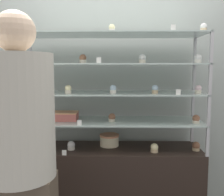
{
  "coord_description": "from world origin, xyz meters",
  "views": [
    {
      "loc": [
        0.03,
        -2.27,
        1.44
      ],
      "look_at": [
        0.0,
        0.0,
        1.18
      ],
      "focal_mm": 42.0,
      "sensor_mm": 36.0,
      "label": 1
    }
  ],
  "objects": [
    {
      "name": "back_wall",
      "position": [
        0.0,
        0.37,
        1.3
      ],
      "size": [
        8.0,
        0.05,
        2.6
      ],
      "color": "#A8B2AD",
      "rests_on": "ground_plane"
    },
    {
      "name": "display_base",
      "position": [
        0.0,
        0.0,
        0.37
      ],
      "size": [
        1.56,
        0.45,
        0.73
      ],
      "color": "black",
      "rests_on": "ground_plane"
    },
    {
      "name": "display_riser_lower",
      "position": [
        0.0,
        0.0,
        0.97
      ],
      "size": [
        1.56,
        0.45,
        0.25
      ],
      "color": "#B7B7BC",
      "rests_on": "display_base"
    },
    {
      "name": "display_riser_middle",
      "position": [
        0.0,
        0.0,
        1.22
      ],
      "size": [
        1.56,
        0.45,
        0.25
      ],
      "color": "#B7B7BC",
      "rests_on": "display_riser_lower"
    },
    {
      "name": "display_riser_upper",
      "position": [
        0.0,
        0.0,
        1.46
      ],
      "size": [
        1.56,
        0.45,
        0.25
      ],
      "color": "#B7B7BC",
      "rests_on": "display_riser_middle"
    },
    {
      "name": "display_riser_top",
      "position": [
        0.0,
        0.0,
        1.71
      ],
      "size": [
        1.56,
        0.45,
        0.25
      ],
      "color": "#B7B7BC",
      "rests_on": "display_riser_upper"
    },
    {
      "name": "layer_cake_centerpiece",
      "position": [
        -0.03,
        0.07,
        0.78
      ],
      "size": [
        0.18,
        0.18,
        0.11
      ],
      "color": "beige",
      "rests_on": "display_base"
    },
    {
      "name": "sheet_cake_frosted",
      "position": [
        -0.42,
        0.01,
        1.02
      ],
      "size": [
        0.22,
        0.17,
        0.07
      ],
      "color": "#C66660",
      "rests_on": "display_riser_lower"
    },
    {
      "name": "cupcake_0",
      "position": [
        -0.7,
        -0.06,
        0.77
      ],
      "size": [
        0.07,
        0.07,
        0.08
      ],
      "color": "beige",
      "rests_on": "display_base"
    },
    {
      "name": "cupcake_1",
      "position": [
        -0.36,
        -0.05,
        0.77
      ],
      "size": [
        0.07,
        0.07,
        0.08
      ],
      "color": "white",
      "rests_on": "display_base"
    },
    {
      "name": "cupcake_2",
      "position": [
        0.36,
        -0.11,
        0.77
      ],
      "size": [
        0.07,
        0.07,
        0.08
      ],
      "color": "#CCB28C",
      "rests_on": "display_base"
    },
    {
      "name": "cupcake_3",
      "position": [
        0.73,
        -0.06,
        0.77
      ],
      "size": [
        0.07,
        0.07,
        0.08
      ],
      "color": "#CCB28C",
      "rests_on": "display_base"
    },
    {
      "name": "price_tag_0",
      "position": [
        -0.39,
        -0.21,
        0.75
      ],
      "size": [
        0.04,
        0.0,
        0.04
      ],
      "color": "white",
      "rests_on": "display_base"
    },
    {
      "name": "cupcake_4",
      "position": [
        -0.73,
        -0.11,
        1.01
      ],
      "size": [
        0.06,
        0.06,
        0.07
      ],
      "color": "#CCB28C",
      "rests_on": "display_riser_lower"
    },
    {
      "name": "cupcake_5",
      "position": [
        -0.0,
        -0.04,
        1.01
      ],
      "size": [
        0.06,
        0.06,
        0.07
      ],
      "color": "beige",
      "rests_on": "display_riser_lower"
    },
    {
      "name": "cupcake_6",
      "position": [
        0.71,
        -0.1,
        1.01
      ],
      "size": [
        0.06,
        0.06,
        0.07
      ],
      "color": "beige",
      "rests_on": "display_riser_lower"
    },
    {
      "name": "price_tag_1",
      "position": [
        -0.26,
        -0.21,
        1.0
      ],
      "size": [
        0.04,
        0.0,
        0.04
      ],
      "color": "white",
      "rests_on": "display_riser_lower"
    },
    {
      "name": "cupcake_7",
      "position": [
        -0.73,
        -0.11,
        1.26
      ],
      "size": [
        0.05,
        0.05,
        0.07
      ],
      "color": "beige",
      "rests_on": "display_riser_middle"
    },
    {
      "name": "cupcake_8",
      "position": [
        -0.37,
        -0.09,
        1.26
      ],
      "size": [
        0.05,
        0.05,
        0.07
      ],
      "color": "beige",
      "rests_on": "display_riser_middle"
    },
    {
      "name": "cupcake_9",
      "position": [
        0.01,
        -0.08,
        1.26
      ],
      "size": [
        0.05,
        0.05,
        0.07
      ],
      "color": "white",
      "rests_on": "display_riser_middle"
    },
    {
      "name": "cupcake_10",
      "position": [
        0.36,
        -0.08,
        1.26
      ],
      "size": [
        0.05,
        0.05,
        0.07
      ],
      "color": "#CCB28C",
      "rests_on": "display_riser_middle"
    },
    {
      "name": "cupcake_11",
      "position": [
        0.72,
        -0.08,
        1.26
      ],
      "size": [
        0.05,
        0.05,
        0.07
      ],
      "color": "beige",
      "rests_on": "display_riser_middle"
    },
    {
      "name": "price_tag_2",
      "position": [
        0.53,
        -0.21,
        1.25
      ],
      "size": [
        0.04,
        0.0,
        0.04
      ],
      "color": "white",
      "rests_on": "display_riser_middle"
    },
    {
      "name": "cupcake_12",
      "position": [
        -0.71,
        -0.1,
        1.51
      ],
      "size": [
        0.06,
        0.06,
        0.08
      ],
      "color": "beige",
      "rests_on": "display_riser_upper"
    },
    {
      "name": "cupcake_13",
      "position": [
        -0.24,
        -0.05,
        1.51
      ],
      "size": [
        0.06,
        0.06,
        0.08
      ],
      "color": "beige",
      "rests_on": "display_riser_upper"
    },
    {
      "name": "cupcake_14",
      "position": [
        0.25,
        -0.06,
        1.51
      ],
      "size": [
        0.06,
        0.06,
        0.08
      ],
      "color": "beige",
      "rests_on": "display_riser_upper"
    },
    {
      "name": "cupcake_15",
      "position": [
        0.71,
        -0.09,
        1.51
      ],
      "size": [
        0.06,
        0.06,
        0.08
      ],
      "color": "white",
      "rests_on": "display_riser_upper"
    },
    {
      "name": "price_tag_3",
      "position": [
        -0.1,
        -0.21,
        1.5
      ],
      "size": [
        0.04,
        0.0,
        0.04
      ],
      "color": "white",
      "rests_on": "display_riser_upper"
    },
    {
      "name": "cupcake_16",
      "position": [
        -0.73,
        -0.09,
        1.76
      ],
      "size": [
        0.05,
        0.05,
        0.07
      ],
      "color": "#CCB28C",
      "rests_on": "display_riser_top"
    },
    {
      "name": "cupcake_17",
      "position": [
        -0.0,
        -0.08,
        1.76
      ],
      "size": [
        0.05,
        0.05,
        0.07
      ],
      "color": "white",
      "rests_on": "display_riser_top"
    },
    {
      "name": "cupcake_18",
      "position": [
        0.73,
        -0.12,
        1.76
      ],
      "size": [
        0.05,
        0.05,
        0.07
      ],
      "color": "#CCB28C",
      "rests_on": "display_riser_top"
    },
    {
      "name": "price_tag_4",
      "position": [
        0.47,
        -0.21,
        1.75
      ],
      "size": [
        0.04,
        0.0,
        0.04
      ],
      "color": "white",
      "rests_on": "display_riser_top"
    },
    {
      "name": "customer_figure",
      "position": [
        -0.52,
        -0.82,
        0.94
      ],
      "size": [
        0.41,
        0.41,
        1.75
      ],
      "color": "brown",
      "rests_on": "ground_plane"
    }
  ]
}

